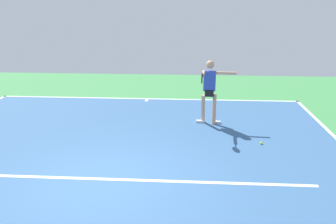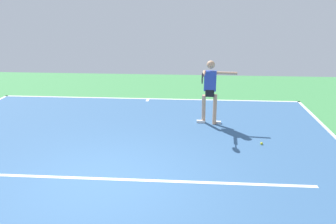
# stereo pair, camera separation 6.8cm
# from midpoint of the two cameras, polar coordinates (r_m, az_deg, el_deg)

# --- Properties ---
(ground_plane) EXTENTS (21.66, 21.66, 0.00)m
(ground_plane) POSITION_cam_midpoint_polar(r_m,az_deg,el_deg) (7.19, -9.50, -11.17)
(ground_plane) COLOR #428E4C
(court_surface) EXTENTS (10.93, 12.69, 0.00)m
(court_surface) POSITION_cam_midpoint_polar(r_m,az_deg,el_deg) (7.19, -9.50, -11.15)
(court_surface) COLOR #38608E
(court_surface) RESTS_ON ground_plane
(court_line_baseline_near) EXTENTS (10.93, 0.10, 0.01)m
(court_line_baseline_near) POSITION_cam_midpoint_polar(r_m,az_deg,el_deg) (12.98, -3.06, 2.17)
(court_line_baseline_near) COLOR white
(court_line_baseline_near) RESTS_ON ground_plane
(court_line_service) EXTENTS (8.20, 0.10, 0.01)m
(court_line_service) POSITION_cam_midpoint_polar(r_m,az_deg,el_deg) (7.31, -9.25, -10.64)
(court_line_service) COLOR white
(court_line_service) RESTS_ON ground_plane
(court_line_centre_mark) EXTENTS (0.10, 0.30, 0.01)m
(court_line_centre_mark) POSITION_cam_midpoint_polar(r_m,az_deg,el_deg) (12.78, -3.17, 1.93)
(court_line_centre_mark) COLOR white
(court_line_centre_mark) RESTS_ON ground_plane
(tennis_player) EXTENTS (1.10, 1.21, 1.86)m
(tennis_player) POSITION_cam_midpoint_polar(r_m,az_deg,el_deg) (10.10, 7.03, 3.96)
(tennis_player) COLOR tan
(tennis_player) RESTS_ON ground_plane
(tennis_ball_far_corner) EXTENTS (0.07, 0.07, 0.07)m
(tennis_ball_far_corner) POSITION_cam_midpoint_polar(r_m,az_deg,el_deg) (9.13, 15.11, -4.93)
(tennis_ball_far_corner) COLOR yellow
(tennis_ball_far_corner) RESTS_ON ground_plane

